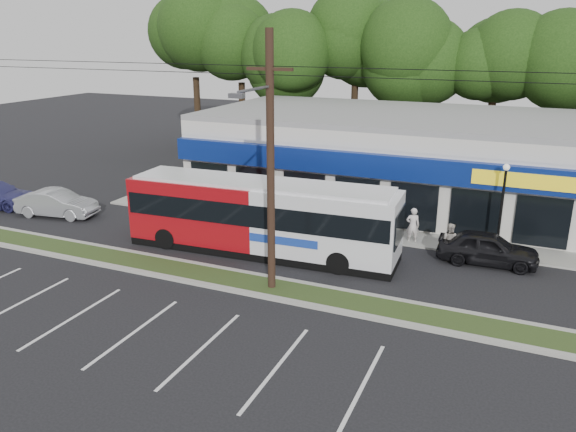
# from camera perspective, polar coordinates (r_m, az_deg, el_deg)

# --- Properties ---
(ground) EXTENTS (120.00, 120.00, 0.00)m
(ground) POSITION_cam_1_polar(r_m,az_deg,el_deg) (23.33, -9.45, -7.04)
(ground) COLOR black
(ground) RESTS_ON ground
(grass_strip) EXTENTS (40.00, 1.60, 0.12)m
(grass_strip) POSITION_cam_1_polar(r_m,az_deg,el_deg) (24.07, -8.18, -6.01)
(grass_strip) COLOR #2B3D19
(grass_strip) RESTS_ON ground
(curb_south) EXTENTS (40.00, 0.25, 0.14)m
(curb_south) POSITION_cam_1_polar(r_m,az_deg,el_deg) (23.42, -9.26, -6.75)
(curb_south) COLOR #9E9E93
(curb_south) RESTS_ON ground
(curb_north) EXTENTS (40.00, 0.25, 0.14)m
(curb_north) POSITION_cam_1_polar(r_m,az_deg,el_deg) (24.73, -7.15, -5.26)
(curb_north) COLOR #9E9E93
(curb_north) RESTS_ON ground
(sidewalk) EXTENTS (32.00, 2.20, 0.10)m
(sidewalk) POSITION_cam_1_polar(r_m,az_deg,el_deg) (29.13, 8.62, -1.72)
(sidewalk) COLOR #9E9E93
(sidewalk) RESTS_ON ground
(strip_mall) EXTENTS (25.00, 12.55, 5.30)m
(strip_mall) POSITION_cam_1_polar(r_m,az_deg,el_deg) (34.84, 12.62, 5.77)
(strip_mall) COLOR silver
(strip_mall) RESTS_ON ground
(utility_pole) EXTENTS (50.00, 2.77, 10.00)m
(utility_pole) POSITION_cam_1_polar(r_m,az_deg,el_deg) (21.04, -2.29, 6.01)
(utility_pole) COLOR black
(utility_pole) RESTS_ON ground
(lamp_post) EXTENTS (0.30, 0.30, 4.25)m
(lamp_post) POSITION_cam_1_polar(r_m,az_deg,el_deg) (27.36, 20.98, 1.72)
(lamp_post) COLOR black
(lamp_post) RESTS_ON ground
(tree_line) EXTENTS (46.76, 6.76, 11.83)m
(tree_line) POSITION_cam_1_polar(r_m,az_deg,el_deg) (44.31, 13.85, 15.76)
(tree_line) COLOR black
(tree_line) RESTS_ON ground
(metrobus) EXTENTS (12.86, 3.35, 3.42)m
(metrobus) POSITION_cam_1_polar(r_m,az_deg,el_deg) (25.92, -2.74, 0.09)
(metrobus) COLOR maroon
(metrobus) RESTS_ON ground
(car_dark) EXTENTS (4.40, 1.93, 1.48)m
(car_dark) POSITION_cam_1_polar(r_m,az_deg,el_deg) (26.44, 19.62, -3.09)
(car_dark) COLOR black
(car_dark) RESTS_ON ground
(car_silver) EXTENTS (4.73, 2.31, 1.49)m
(car_silver) POSITION_cam_1_polar(r_m,az_deg,el_deg) (33.97, -22.43, 1.19)
(car_silver) COLOR #93959A
(car_silver) RESTS_ON ground
(pedestrian_a) EXTENTS (0.76, 0.61, 1.80)m
(pedestrian_a) POSITION_cam_1_polar(r_m,az_deg,el_deg) (27.97, 12.55, -0.95)
(pedestrian_a) COLOR silver
(pedestrian_a) RESTS_ON ground
(pedestrian_b) EXTENTS (0.92, 0.79, 1.63)m
(pedestrian_b) POSITION_cam_1_polar(r_m,az_deg,el_deg) (26.64, 16.07, -2.39)
(pedestrian_b) COLOR #B8B0A5
(pedestrian_b) RESTS_ON ground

